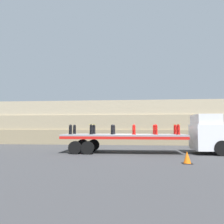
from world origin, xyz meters
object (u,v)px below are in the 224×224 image
Objects in this scene: fire_hydrant_black_far_0 at (75,129)px; traffic_cone at (187,158)px; fire_hydrant_black_far_1 at (94,129)px; fire_hydrant_red_near_3 at (134,130)px; fire_hydrant_black_near_2 at (112,130)px; fire_hydrant_black_far_2 at (114,129)px; fire_hydrant_red_far_5 at (175,129)px; fire_hydrant_red_near_5 at (178,130)px; flatbed_trailer at (114,138)px; fire_hydrant_black_near_0 at (70,130)px; truck_cab at (210,134)px; fire_hydrant_black_near_1 at (91,130)px; fire_hydrant_red_near_4 at (156,130)px; fire_hydrant_red_far_4 at (154,129)px; fire_hydrant_red_far_3 at (134,129)px.

fire_hydrant_black_far_0 reaches higher than traffic_cone.
traffic_cone is at bearing -41.10° from fire_hydrant_black_far_1.
fire_hydrant_red_near_3 is (3.13, -1.13, 0.00)m from fire_hydrant_black_far_1.
fire_hydrant_black_far_0 is 1.00× the size of fire_hydrant_black_near_2.
fire_hydrant_black_far_2 is 1.00× the size of fire_hydrant_red_far_5.
fire_hydrant_black_near_2 is 4.70m from fire_hydrant_red_near_5.
fire_hydrant_black_near_2 and fire_hydrant_red_near_3 have the same top height.
fire_hydrant_red_near_5 reaches higher than flatbed_trailer.
fire_hydrant_black_far_1 reaches higher than flatbed_trailer.
fire_hydrant_black_near_0 and fire_hydrant_black_far_2 have the same top height.
truck_cab is 3.87× the size of fire_hydrant_red_near_5.
fire_hydrant_red_far_5 is at bearing 90.00° from fire_hydrant_red_near_5.
fire_hydrant_black_near_1 and fire_hydrant_red_near_5 have the same top height.
fire_hydrant_black_far_2 is 1.00× the size of fire_hydrant_red_near_4.
fire_hydrant_red_near_3 is (4.70, -1.13, 0.00)m from fire_hydrant_black_far_0.
flatbed_trailer is 3.19m from fire_hydrant_red_far_4.
fire_hydrant_red_far_4 and fire_hydrant_red_near_5 have the same top height.
fire_hydrant_red_near_4 and fire_hydrant_red_far_5 have the same top height.
fire_hydrant_red_far_3 is at bearing 0.00° from fire_hydrant_black_far_1.
fire_hydrant_black_near_1 is at bearing -35.89° from fire_hydrant_black_far_0.
fire_hydrant_black_far_2 is at bearing 180.00° from fire_hydrant_red_far_5.
fire_hydrant_red_near_4 is at bearing 0.00° from fire_hydrant_black_near_2.
fire_hydrant_black_far_1 is (-1.62, 0.57, 0.64)m from flatbed_trailer.
fire_hydrant_black_far_0 is at bearing 180.00° from fire_hydrant_red_far_3.
fire_hydrant_black_near_1 is at bearing -160.73° from flatbed_trailer.
fire_hydrant_black_far_1 is 1.57m from fire_hydrant_black_far_2.
fire_hydrant_red_far_4 is 1.93m from fire_hydrant_red_near_5.
fire_hydrant_black_far_1 is 6.36m from fire_hydrant_red_near_5.
fire_hydrant_red_far_3 is at bearing 0.00° from fire_hydrant_black_far_0.
fire_hydrant_red_far_3 is (1.57, 1.13, 0.00)m from fire_hydrant_black_near_2.
fire_hydrant_red_far_4 is at bearing 0.00° from fire_hydrant_red_far_3.
truck_cab is 8.63m from fire_hydrant_black_far_1.
fire_hydrant_red_near_4 and fire_hydrant_red_near_5 have the same top height.
fire_hydrant_black_far_2 and fire_hydrant_red_far_5 have the same top height.
fire_hydrant_red_near_4 is at bearing -13.56° from fire_hydrant_black_far_1.
fire_hydrant_black_near_0 and fire_hydrant_black_far_0 have the same top height.
flatbed_trailer is (-6.98, 0.00, -0.33)m from truck_cab.
fire_hydrant_red_near_5 is at bearing 0.00° from fire_hydrant_black_near_0.
fire_hydrant_red_near_5 is at bearing -35.89° from fire_hydrant_red_far_4.
fire_hydrant_red_near_5 is (7.83, -1.13, 0.00)m from fire_hydrant_black_far_0.
fire_hydrant_black_near_0 and fire_hydrant_black_near_2 have the same top height.
fire_hydrant_red_far_4 is (4.70, 1.13, 0.00)m from fire_hydrant_black_near_1.
fire_hydrant_red_near_3 is at bearing 180.00° from fire_hydrant_red_near_5.
fire_hydrant_black_far_1 is 1.00× the size of fire_hydrant_black_near_2.
fire_hydrant_red_near_3 is 1.00× the size of fire_hydrant_red_far_4.
truck_cab is 3.96m from fire_hydrant_red_near_4.
fire_hydrant_black_near_2 is at bearing -160.11° from fire_hydrant_red_far_4.
fire_hydrant_red_far_5 is at bearing 85.74° from traffic_cone.
fire_hydrant_black_near_2 is at bearing -19.89° from fire_hydrant_black_far_0.
fire_hydrant_black_near_1 is 1.00× the size of fire_hydrant_red_near_5.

